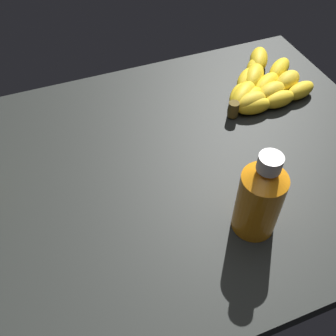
{
  "coord_description": "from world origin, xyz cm",
  "views": [
    {
      "loc": [
        -14.27,
        -40.76,
        48.66
      ],
      "look_at": [
        0.38,
        -3.15,
        3.34
      ],
      "focal_mm": 41.69,
      "sensor_mm": 36.0,
      "label": 1
    }
  ],
  "objects": [
    {
      "name": "ground_plane",
      "position": [
        0.0,
        0.0,
        -1.55
      ],
      "size": [
        84.48,
        59.13,
        3.09
      ],
      "primitive_type": "cube",
      "color": "black"
    },
    {
      "name": "honey_bottle",
      "position": [
        9.04,
        -15.33,
        6.51
      ],
      "size": [
        6.27,
        6.27,
        14.55
      ],
      "color": "orange",
      "rests_on": "ground_plane"
    },
    {
      "name": "banana_bunch",
      "position": [
        26.25,
        12.09,
        1.73
      ],
      "size": [
        20.28,
        19.25,
        3.76
      ],
      "color": "yellow",
      "rests_on": "ground_plane"
    }
  ]
}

